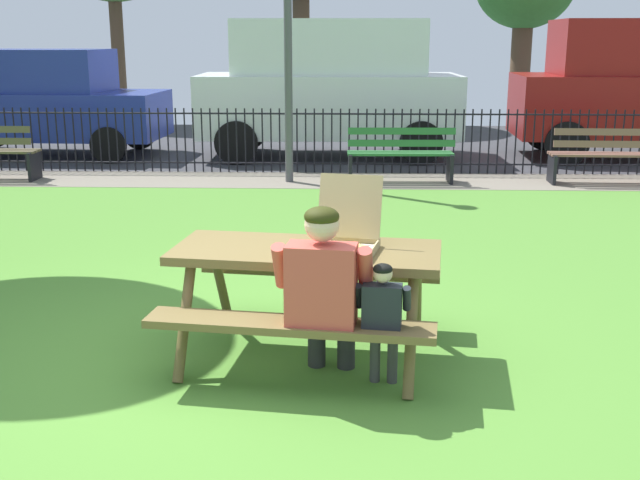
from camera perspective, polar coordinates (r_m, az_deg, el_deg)
name	(u,v)px	position (r m, az deg, el deg)	size (l,w,h in m)	color
ground	(255,283)	(7.12, -4.81, -3.15)	(28.00, 11.80, 0.02)	#548E33
cobblestone_walkway	(294,180)	(12.15, -1.89, 4.37)	(28.00, 1.40, 0.01)	gray
street_asphalt	(309,144)	(16.36, -0.84, 7.02)	(28.00, 7.13, 0.01)	#38383D
picnic_table_foreground	(307,273)	(5.33, -0.99, -2.39)	(1.97, 1.69, 0.79)	brown
pizza_box_open	(345,237)	(5.22, 1.82, 0.25)	(0.53, 0.59, 0.48)	tan
adult_at_table	(324,288)	(4.81, 0.29, -3.55)	(0.63, 0.62, 1.19)	#2C2C2C
child_at_table	(383,314)	(4.78, 4.60, -5.43)	(0.35, 0.35, 0.86)	#404040
iron_fence_streetside	(297,140)	(12.76, -1.69, 7.29)	(23.24, 0.03, 1.04)	black
park_bench_center	(400,155)	(11.94, 5.89, 6.16)	(1.61, 0.50, 0.85)	#2A6931
park_bench_right	(605,157)	(12.52, 20.08, 5.74)	(1.61, 0.50, 0.85)	brown
lamp_post_walkway	(288,1)	(11.84, -2.38, 17.07)	(0.28, 0.28, 4.41)	#4C4C51
parked_car_left	(42,101)	(15.56, -19.65, 9.54)	(4.47, 2.05, 1.94)	navy
parked_car_center	(329,85)	(14.46, 0.66, 11.24)	(4.74, 2.16, 2.46)	silver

